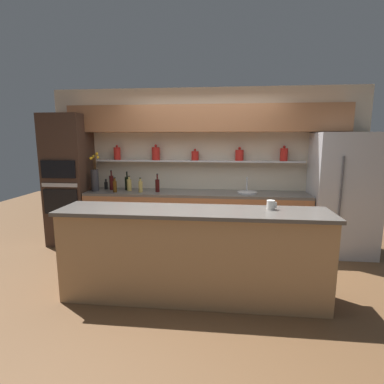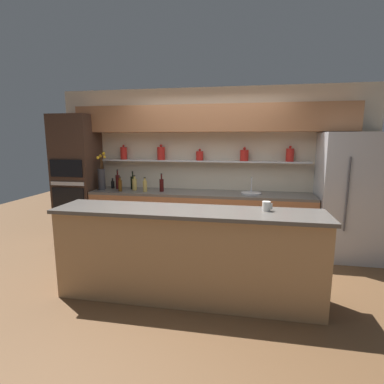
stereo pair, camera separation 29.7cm
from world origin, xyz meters
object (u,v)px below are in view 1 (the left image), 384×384
object	(u,v)px
flower_vase	(95,178)
bottle_sauce_0	(106,185)
oven_tower	(69,180)
bottle_wine_1	(157,185)
bottle_wine_5	(112,182)
bottle_spirit_4	(129,185)
coffee_mug	(271,205)
bottle_spirit_2	(115,186)
bottle_spirit_3	(141,186)
sink_fixture	(247,192)
refrigerator	(343,195)
bottle_wine_6	(127,183)

from	to	relation	value
flower_vase	bottle_sauce_0	distance (m)	0.26
oven_tower	flower_vase	distance (m)	0.48
bottle_wine_1	bottle_wine_5	world-z (taller)	bottle_wine_5
bottle_sauce_0	oven_tower	bearing A→B (deg)	-167.10
bottle_spirit_4	coffee_mug	xyz separation A→B (m)	(2.07, -1.54, 0.05)
bottle_spirit_2	bottle_wine_5	bearing A→B (deg)	121.68
flower_vase	bottle_wine_1	xyz separation A→B (m)	(1.04, 0.01, -0.11)
bottle_sauce_0	bottle_spirit_3	distance (m)	0.71
sink_fixture	bottle_sauce_0	size ratio (longest dim) A/B	1.81
bottle_spirit_3	bottle_spirit_2	bearing A→B (deg)	-172.96
coffee_mug	refrigerator	bearing A→B (deg)	48.81
sink_fixture	bottle_wine_1	world-z (taller)	bottle_wine_1
bottle_spirit_3	bottle_sauce_0	bearing A→B (deg)	160.93
flower_vase	bottle_spirit_2	xyz separation A→B (m)	(0.37, -0.10, -0.12)
bottle_spirit_2	bottle_sauce_0	bearing A→B (deg)	132.84
bottle_wine_5	bottle_spirit_2	bearing A→B (deg)	-58.32
bottle_spirit_2	sink_fixture	bearing A→B (deg)	4.35
coffee_mug	bottle_wine_5	bearing A→B (deg)	146.19
oven_tower	coffee_mug	world-z (taller)	oven_tower
flower_vase	sink_fixture	bearing A→B (deg)	1.52
bottle_spirit_4	sink_fixture	bearing A→B (deg)	-0.07
flower_vase	bottle_wine_6	size ratio (longest dim) A/B	2.07
bottle_sauce_0	bottle_wine_6	world-z (taller)	bottle_wine_6
sink_fixture	bottle_spirit_4	bearing A→B (deg)	179.93
bottle_wine_1	oven_tower	bearing A→B (deg)	178.50
sink_fixture	bottle_spirit_3	bearing A→B (deg)	-176.29
flower_vase	bottle_wine_6	xyz separation A→B (m)	(0.49, 0.16, -0.10)
sink_fixture	flower_vase	bearing A→B (deg)	-178.48
refrigerator	bottle_spirit_4	world-z (taller)	refrigerator
coffee_mug	bottle_spirit_2	bearing A→B (deg)	148.63
bottle_sauce_0	coffee_mug	world-z (taller)	coffee_mug
bottle_spirit_4	bottle_sauce_0	bearing A→B (deg)	165.11
bottle_wine_5	oven_tower	bearing A→B (deg)	-173.46
bottle_sauce_0	bottle_wine_5	size ratio (longest dim) A/B	0.52
bottle_sauce_0	bottle_wine_5	xyz separation A→B (m)	(0.12, -0.05, 0.06)
bottle_sauce_0	bottle_spirit_2	size ratio (longest dim) A/B	0.71
refrigerator	bottle_wine_5	world-z (taller)	refrigerator
bottle_spirit_2	coffee_mug	xyz separation A→B (m)	(2.26, -1.38, 0.05)
bottle_wine_6	bottle_wine_5	bearing A→B (deg)	-173.60
oven_tower	bottle_spirit_2	distance (m)	0.86
bottle_wine_1	bottle_wine_6	bearing A→B (deg)	164.89
coffee_mug	bottle_wine_1	bearing A→B (deg)	136.80
bottle_wine_1	bottle_spirit_3	world-z (taller)	bottle_wine_1
bottle_wine_1	bottle_wine_5	size ratio (longest dim) A/B	0.90
bottle_sauce_0	bottle_wine_5	world-z (taller)	bottle_wine_5
bottle_spirit_3	refrigerator	bearing A→B (deg)	1.14
oven_tower	coffee_mug	size ratio (longest dim) A/B	20.27
sink_fixture	coffee_mug	xyz separation A→B (m)	(0.14, -1.54, 0.13)
flower_vase	bottle_spirit_2	bearing A→B (deg)	-14.49
bottle_spirit_3	bottle_spirit_4	distance (m)	0.25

